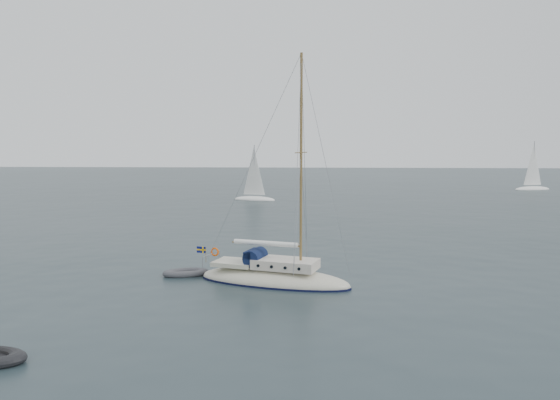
{
  "coord_description": "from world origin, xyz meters",
  "views": [
    {
      "loc": [
        -0.49,
        -29.42,
        7.45
      ],
      "look_at": [
        -2.23,
        0.0,
        4.46
      ],
      "focal_mm": 35.0,
      "sensor_mm": 36.0,
      "label": 1
    }
  ],
  "objects": [
    {
      "name": "dinghy",
      "position": [
        -7.68,
        0.77,
        0.17
      ],
      "size": [
        2.64,
        1.19,
        0.38
      ],
      "rotation": [
        0.0,
        0.0,
        0.32
      ],
      "color": "#444449",
      "rests_on": "ground"
    },
    {
      "name": "distant_yacht_c",
      "position": [
        -8.31,
        43.61,
        3.37
      ],
      "size": [
        5.95,
        3.18,
        7.89
      ],
      "rotation": [
        0.0,
        0.0,
        -0.31
      ],
      "color": "white",
      "rests_on": "ground"
    },
    {
      "name": "distant_yacht_b",
      "position": [
        36.1,
        63.33,
        3.64
      ],
      "size": [
        6.44,
        3.43,
        8.53
      ],
      "rotation": [
        0.0,
        0.0,
        0.31
      ],
      "color": "white",
      "rests_on": "ground"
    },
    {
      "name": "ground",
      "position": [
        0.0,
        0.0,
        0.0
      ],
      "size": [
        300.0,
        300.0,
        0.0
      ],
      "primitive_type": "plane",
      "color": "black",
      "rests_on": "ground"
    },
    {
      "name": "sailboat",
      "position": [
        -2.51,
        -0.64,
        0.96
      ],
      "size": [
        8.91,
        2.67,
        12.69
      ],
      "rotation": [
        0.0,
        0.0,
        -0.28
      ],
      "color": "beige",
      "rests_on": "ground"
    }
  ]
}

